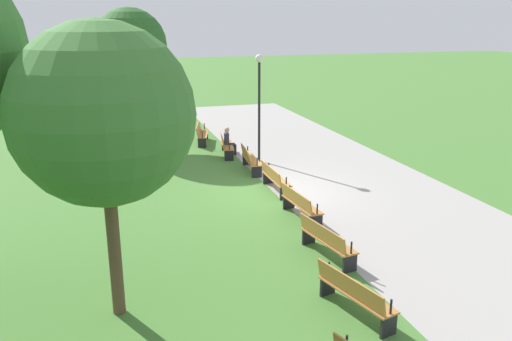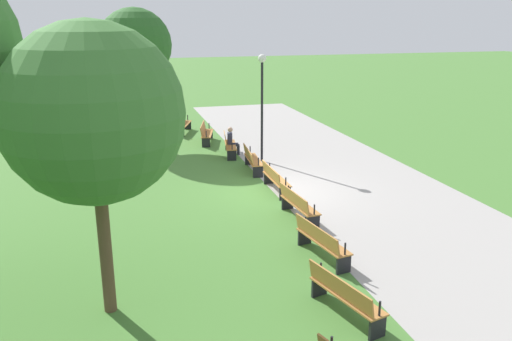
{
  "view_description": "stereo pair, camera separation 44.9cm",
  "coord_description": "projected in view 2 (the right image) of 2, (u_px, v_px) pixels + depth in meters",
  "views": [
    {
      "loc": [
        15.75,
        -5.55,
        5.71
      ],
      "look_at": [
        0.0,
        -0.73,
        0.8
      ],
      "focal_mm": 36.43,
      "sensor_mm": 36.0,
      "label": 1
    },
    {
      "loc": [
        15.88,
        -5.12,
        5.71
      ],
      "look_at": [
        0.0,
        -0.73,
        0.8
      ],
      "focal_mm": 36.43,
      "sensor_mm": 36.0,
      "label": 2
    }
  ],
  "objects": [
    {
      "name": "ground_plane",
      "position": [
        277.0,
        191.0,
        17.6
      ],
      "size": [
        120.0,
        120.0,
        0.0
      ],
      "primitive_type": "plane",
      "color": "#477A33"
    },
    {
      "name": "path_paving",
      "position": [
        355.0,
        184.0,
        18.35
      ],
      "size": [
        35.1,
        6.09,
        0.01
      ],
      "primitive_type": "cube",
      "color": "#A39E99",
      "rests_on": "ground"
    },
    {
      "name": "bench_0",
      "position": [
        183.0,
        124.0,
        26.33
      ],
      "size": [
        1.94,
        1.08,
        0.89
      ],
      "rotation": [
        0.0,
        0.0,
        -0.34
      ],
      "color": "#B27538",
      "rests_on": "ground"
    },
    {
      "name": "bench_1",
      "position": [
        206.0,
        133.0,
        24.25
      ],
      "size": [
        1.95,
        0.94,
        0.89
      ],
      "rotation": [
        0.0,
        0.0,
        -0.26
      ],
      "color": "#B27538",
      "rests_on": "ground"
    },
    {
      "name": "bench_2",
      "position": [
        229.0,
        144.0,
        22.07
      ],
      "size": [
        1.94,
        0.79,
        0.89
      ],
      "rotation": [
        0.0,
        0.0,
        -0.17
      ],
      "color": "#B27538",
      "rests_on": "ground"
    },
    {
      "name": "bench_3",
      "position": [
        252.0,
        159.0,
        19.8
      ],
      "size": [
        1.92,
        0.63,
        0.89
      ],
      "rotation": [
        0.0,
        0.0,
        -0.09
      ],
      "color": "#B27538",
      "rests_on": "ground"
    },
    {
      "name": "bench_4",
      "position": [
        275.0,
        178.0,
        17.45
      ],
      "size": [
        1.89,
        0.47,
        0.89
      ],
      "color": "#B27538",
      "rests_on": "ground"
    },
    {
      "name": "bench_5",
      "position": [
        298.0,
        204.0,
        15.05
      ],
      "size": [
        1.92,
        0.63,
        0.89
      ],
      "rotation": [
        0.0,
        0.0,
        0.09
      ],
      "color": "#B27538",
      "rests_on": "ground"
    },
    {
      "name": "bench_6",
      "position": [
        321.0,
        240.0,
        12.61
      ],
      "size": [
        1.94,
        0.79,
        0.89
      ],
      "rotation": [
        0.0,
        0.0,
        0.17
      ],
      "color": "#B27538",
      "rests_on": "ground"
    },
    {
      "name": "bench_7",
      "position": [
        344.0,
        295.0,
        10.15
      ],
      "size": [
        1.95,
        0.94,
        0.89
      ],
      "rotation": [
        0.0,
        0.0,
        0.26
      ],
      "color": "#B27538",
      "rests_on": "ground"
    },
    {
      "name": "person_seated",
      "position": [
        232.0,
        140.0,
        22.14
      ],
      "size": [
        0.39,
        0.56,
        1.2
      ],
      "rotation": [
        0.0,
        0.0,
        -0.17
      ],
      "color": "#2D3347",
      "rests_on": "ground"
    },
    {
      "name": "tree_1",
      "position": [
        135.0,
        45.0,
        22.95
      ],
      "size": [
        3.25,
        3.25,
        6.11
      ],
      "color": "brown",
      "rests_on": "ground"
    },
    {
      "name": "tree_3",
      "position": [
        93.0,
        114.0,
        9.36
      ],
      "size": [
        3.35,
        3.35,
        5.69
      ],
      "color": "brown",
      "rests_on": "ground"
    },
    {
      "name": "lamp_post",
      "position": [
        262.0,
        89.0,
        20.45
      ],
      "size": [
        0.32,
        0.32,
        4.3
      ],
      "color": "black",
      "rests_on": "ground"
    }
  ]
}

